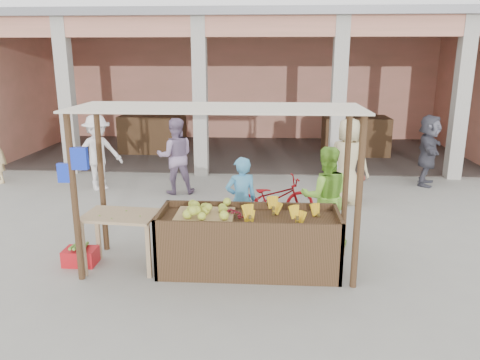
# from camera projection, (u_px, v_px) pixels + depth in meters

# --- Properties ---
(ground) EXTENTS (60.00, 60.00, 0.00)m
(ground) POSITION_uv_depth(u_px,v_px,m) (215.00, 268.00, 6.96)
(ground) COLOR gray
(ground) RESTS_ON ground
(market_building) EXTENTS (14.40, 6.40, 4.20)m
(market_building) POSITION_uv_depth(u_px,v_px,m) (247.00, 67.00, 14.86)
(market_building) COLOR tan
(market_building) RESTS_ON ground
(fruit_stall) EXTENTS (2.60, 0.95, 0.80)m
(fruit_stall) POSITION_uv_depth(u_px,v_px,m) (249.00, 244.00, 6.83)
(fruit_stall) COLOR #503220
(fruit_stall) RESTS_ON ground
(stall_awning) EXTENTS (4.09, 1.35, 2.39)m
(stall_awning) POSITION_uv_depth(u_px,v_px,m) (213.00, 136.00, 6.51)
(stall_awning) COLOR #503220
(stall_awning) RESTS_ON ground
(banana_heap) EXTENTS (1.12, 0.61, 0.20)m
(banana_heap) POSITION_uv_depth(u_px,v_px,m) (283.00, 213.00, 6.64)
(banana_heap) COLOR yellow
(banana_heap) RESTS_ON fruit_stall
(melon_tray) EXTENTS (0.83, 0.72, 0.22)m
(melon_tray) POSITION_uv_depth(u_px,v_px,m) (205.00, 212.00, 6.70)
(melon_tray) COLOR tan
(melon_tray) RESTS_ON fruit_stall
(berry_heap) EXTENTS (0.43, 0.36, 0.14)m
(berry_heap) POSITION_uv_depth(u_px,v_px,m) (231.00, 213.00, 6.73)
(berry_heap) COLOR maroon
(berry_heap) RESTS_ON fruit_stall
(side_table) EXTENTS (1.09, 0.78, 0.84)m
(side_table) POSITION_uv_depth(u_px,v_px,m) (121.00, 223.00, 6.81)
(side_table) COLOR tan
(side_table) RESTS_ON ground
(papaya_pile) EXTENTS (0.74, 0.43, 0.21)m
(papaya_pile) POSITION_uv_depth(u_px,v_px,m) (120.00, 207.00, 6.75)
(papaya_pile) COLOR #448D2E
(papaya_pile) RESTS_ON side_table
(red_crate) EXTENTS (0.48, 0.35, 0.25)m
(red_crate) POSITION_uv_depth(u_px,v_px,m) (81.00, 257.00, 7.06)
(red_crate) COLOR red
(red_crate) RESTS_ON ground
(plantain_bundle) EXTENTS (0.38, 0.27, 0.08)m
(plantain_bundle) POSITION_uv_depth(u_px,v_px,m) (80.00, 247.00, 7.02)
(plantain_bundle) COLOR #5D9235
(plantain_bundle) RESTS_ON red_crate
(produce_sacks) EXTENTS (0.90, 0.67, 0.54)m
(produce_sacks) POSITION_uv_depth(u_px,v_px,m) (354.00, 170.00, 11.81)
(produce_sacks) COLOR maroon
(produce_sacks) RESTS_ON ground
(vendor_blue) EXTENTS (0.70, 0.61, 1.58)m
(vendor_blue) POSITION_uv_depth(u_px,v_px,m) (241.00, 198.00, 7.73)
(vendor_blue) COLOR #499CCF
(vendor_blue) RESTS_ON ground
(vendor_green) EXTENTS (0.86, 0.53, 1.75)m
(vendor_green) POSITION_uv_depth(u_px,v_px,m) (325.00, 194.00, 7.64)
(vendor_green) COLOR #84CA3A
(vendor_green) RESTS_ON ground
(motorcycle) EXTENTS (0.94, 1.77, 0.88)m
(motorcycle) POSITION_uv_depth(u_px,v_px,m) (273.00, 198.00, 8.92)
(motorcycle) COLOR maroon
(motorcycle) RESTS_ON ground
(shopper_a) EXTENTS (1.32, 1.26, 1.90)m
(shopper_a) POSITION_uv_depth(u_px,v_px,m) (98.00, 150.00, 10.84)
(shopper_a) COLOR silver
(shopper_a) RESTS_ON ground
(shopper_c) EXTENTS (1.15, 1.03, 2.01)m
(shopper_c) POSITION_uv_depth(u_px,v_px,m) (348.00, 157.00, 9.82)
(shopper_c) COLOR #C6B483
(shopper_c) RESTS_ON ground
(shopper_d) EXTENTS (1.22, 1.80, 1.80)m
(shopper_d) POSITION_uv_depth(u_px,v_px,m) (429.00, 148.00, 11.22)
(shopper_d) COLOR #464551
(shopper_d) RESTS_ON ground
(shopper_f) EXTENTS (1.01, 0.72, 1.89)m
(shopper_f) POSITION_uv_depth(u_px,v_px,m) (175.00, 153.00, 10.53)
(shopper_f) COLOR gray
(shopper_f) RESTS_ON ground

